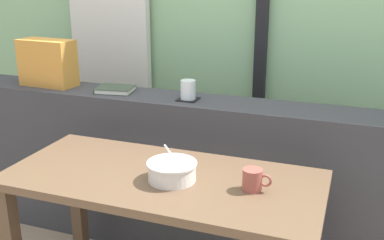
% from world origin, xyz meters
% --- Properties ---
extents(curtain_left_panel, '(0.56, 0.06, 2.50)m').
position_xyz_m(curtain_left_panel, '(-0.79, 1.13, 1.25)').
color(curtain_left_panel, silver).
rests_on(curtain_left_panel, ground).
extents(window_divider_post, '(0.07, 0.05, 2.60)m').
position_xyz_m(window_divider_post, '(0.22, 1.16, 1.30)').
color(window_divider_post, black).
rests_on(window_divider_post, ground).
extents(dark_console_ledge, '(2.80, 0.28, 0.86)m').
position_xyz_m(dark_console_ledge, '(0.00, 0.55, 0.43)').
color(dark_console_ledge, '#38383D').
rests_on(dark_console_ledge, ground).
extents(breakfast_table, '(1.30, 0.59, 0.69)m').
position_xyz_m(breakfast_table, '(0.08, 0.00, 0.58)').
color(breakfast_table, brown).
rests_on(breakfast_table, ground).
extents(coaster_square, '(0.10, 0.10, 0.00)m').
position_xyz_m(coaster_square, '(-0.01, 0.53, 0.86)').
color(coaster_square, black).
rests_on(coaster_square, dark_console_ledge).
extents(juice_glass, '(0.08, 0.08, 0.10)m').
position_xyz_m(juice_glass, '(-0.01, 0.53, 0.91)').
color(juice_glass, white).
rests_on(juice_glass, coaster_square).
extents(closed_book, '(0.21, 0.18, 0.03)m').
position_xyz_m(closed_book, '(-0.44, 0.55, 0.87)').
color(closed_book, '#334233').
rests_on(closed_book, dark_console_ledge).
extents(throw_pillow, '(0.33, 0.16, 0.26)m').
position_xyz_m(throw_pillow, '(-0.86, 0.55, 0.99)').
color(throw_pillow, '#D18938').
rests_on(throw_pillow, dark_console_ledge).
extents(soup_bowl, '(0.20, 0.20, 0.16)m').
position_xyz_m(soup_bowl, '(0.13, -0.03, 0.72)').
color(soup_bowl, silver).
rests_on(soup_bowl, breakfast_table).
extents(ceramic_mug, '(0.11, 0.08, 0.08)m').
position_xyz_m(ceramic_mug, '(0.45, 0.00, 0.73)').
color(ceramic_mug, '#9E4C42').
rests_on(ceramic_mug, breakfast_table).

